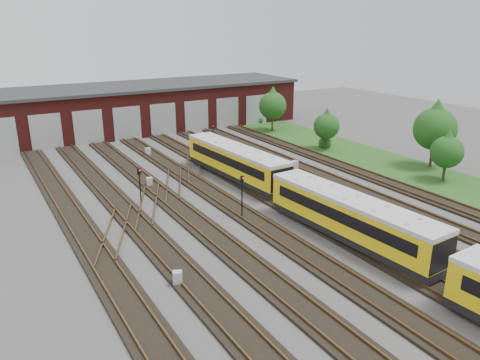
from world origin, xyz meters
TOP-DOWN VIEW (x-y plane):
  - ground at (0.00, 0.00)m, footprint 120.00×120.00m
  - track_network at (-0.17, 0.59)m, footprint 30.40×70.00m
  - maintenance_shed at (-0.01, 39.97)m, footprint 51.00×12.50m
  - grass_verge at (19.00, 10.00)m, footprint 8.00×55.00m
  - metro_train at (2.00, -3.40)m, footprint 3.44×46.51m
  - signal_mast_0 at (-8.32, 10.91)m, footprint 0.32×0.30m
  - signal_mast_1 at (-2.43, 3.97)m, footprint 0.30×0.29m
  - signal_mast_2 at (5.84, 24.75)m, footprint 0.25×0.24m
  - signal_mast_3 at (0.83, 14.26)m, footprint 0.30×0.29m
  - relay_cabinet_0 at (-10.84, -2.71)m, footprint 0.69×0.64m
  - relay_cabinet_1 at (-2.47, 25.25)m, footprint 0.58×0.49m
  - relay_cabinet_2 at (-6.11, 14.84)m, footprint 0.64×0.58m
  - relay_cabinet_3 at (8.79, 12.02)m, footprint 0.73×0.65m
  - relay_cabinet_4 at (6.77, 20.47)m, footprint 0.59×0.50m
  - tree_0 at (17.39, 28.77)m, footprint 3.85×3.85m
  - tree_1 at (17.12, 16.90)m, footprint 3.10×3.10m
  - tree_2 at (21.99, 5.52)m, footprint 4.44×4.44m
  - tree_3 at (19.22, 1.82)m, footprint 3.11×3.11m
  - bush_1 at (17.86, 17.83)m, footprint 1.63×1.63m
  - bush_2 at (18.80, 34.48)m, footprint 1.43×1.43m

SIDE VIEW (x-z plane):
  - ground at x=0.00m, z-range 0.00..0.00m
  - grass_verge at x=19.00m, z-range 0.00..0.05m
  - track_network at x=-0.17m, z-range -0.06..0.27m
  - relay_cabinet_2 at x=-6.11m, z-range 0.00..0.91m
  - relay_cabinet_0 at x=-10.84m, z-range 0.00..0.92m
  - relay_cabinet_4 at x=6.77m, z-range 0.00..0.93m
  - relay_cabinet_1 at x=-2.47m, z-range 0.00..0.95m
  - relay_cabinet_3 at x=8.79m, z-range 0.00..1.04m
  - bush_2 at x=18.80m, z-range 0.00..1.43m
  - bush_1 at x=17.86m, z-range 0.00..1.63m
  - signal_mast_2 at x=5.84m, z-range 0.40..3.27m
  - metro_train at x=2.00m, z-range 0.37..3.34m
  - signal_mast_3 at x=0.83m, z-range 0.43..3.39m
  - signal_mast_0 at x=-8.32m, z-range 0.46..3.67m
  - signal_mast_1 at x=-2.43m, z-range 0.48..3.99m
  - maintenance_shed at x=-0.01m, z-range 0.03..6.38m
  - tree_1 at x=17.12m, z-range 0.73..5.86m
  - tree_3 at x=19.22m, z-range 0.73..5.89m
  - tree_0 at x=17.39m, z-range 0.91..7.30m
  - tree_2 at x=21.99m, z-range 1.05..8.40m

